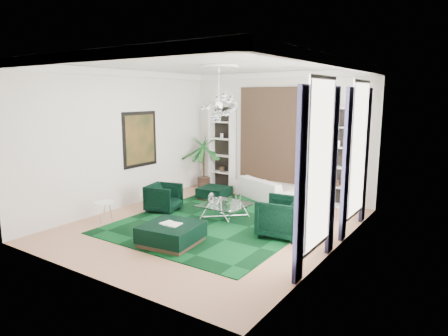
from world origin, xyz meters
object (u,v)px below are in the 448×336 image
Objects in this scene: armchair_left at (164,198)px; coffee_table at (225,211)px; sofa at (267,189)px; palm at (204,154)px; armchair_right at (282,217)px; ottoman_front at (171,234)px; side_table at (105,212)px; ottoman_side at (214,193)px.

armchair_left reaches higher than coffee_table.
sofa is 2.59m from palm.
armchair_right reaches higher than coffee_table.
coffee_table is at bearing -44.41° from palm.
ottoman_front is 2.18× the size of side_table.
ottoman_side is 0.75× the size of ottoman_front.
armchair_right is at bearing 45.83° from ottoman_front.
ottoman_front is (0.05, -4.40, -0.10)m from sofa.
sofa is at bearing 90.00° from coffee_table.
armchair_right is at bearing 20.10° from side_table.
ottoman_side is at bearing 73.14° from side_table.
armchair_right is at bearing -11.31° from coffee_table.
ottoman_side is (-1.35, -0.85, -0.14)m from sofa.
ottoman_side is at bearing 55.40° from sofa.
side_table is 4.35m from palm.
side_table is at bearing -88.65° from palm.
sofa is at bearing 90.65° from ottoman_front.
ottoman_front is at bearing -88.64° from coffee_table.
sofa is at bearing 32.20° from ottoman_side.
sofa is at bearing -47.62° from armchair_left.
side_table reaches higher than coffee_table.
armchair_right reaches higher than side_table.
coffee_table is 1.36× the size of ottoman_side.
armchair_right is at bearing -30.14° from ottoman_side.
ottoman_front is 0.48× the size of palm.
coffee_table is at bearing 91.36° from ottoman_front.
armchair_right reaches higher than armchair_left.
coffee_table is 1.02× the size of ottoman_front.
coffee_table is at bearing 38.21° from side_table.
armchair_left is at bearing -96.94° from armchair_right.
sofa is 2.30m from coffee_table.
palm is (-2.45, 0.10, 0.85)m from sofa.
coffee_table is 1.98m from ottoman_side.
ottoman_front is (-1.70, -1.75, -0.22)m from armchair_right.
armchair_left is 3.50m from armchair_right.
ottoman_side is (-1.35, 1.45, -0.01)m from coffee_table.
palm is at bearing 20.87° from sofa.
ottoman_front is at bearing 113.86° from sofa.
side_table reaches higher than ottoman_side.
armchair_left is 1.62m from side_table.
armchair_right is 1.80m from coffee_table.
palm reaches higher than sofa.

